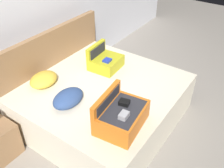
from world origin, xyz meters
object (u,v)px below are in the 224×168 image
object	(u,v)px
hard_case_medium	(105,61)
pillow_center_head	(68,98)
hard_case_large	(121,116)
bed	(104,103)
pillow_near_headboard	(44,80)

from	to	relation	value
hard_case_medium	pillow_center_head	distance (m)	0.94
hard_case_large	hard_case_medium	world-z (taller)	hard_case_large
hard_case_large	bed	bearing A→B (deg)	44.81
pillow_near_headboard	pillow_center_head	distance (m)	0.56
pillow_center_head	hard_case_medium	bearing A→B (deg)	8.02
bed	pillow_center_head	size ratio (longest dim) A/B	4.67
pillow_near_headboard	pillow_center_head	bearing A→B (deg)	-101.65
pillow_near_headboard	bed	bearing A→B (deg)	-58.53
bed	pillow_center_head	bearing A→B (deg)	166.18
hard_case_large	pillow_near_headboard	world-z (taller)	hard_case_large
pillow_center_head	bed	bearing A→B (deg)	-13.82
hard_case_large	pillow_center_head	size ratio (longest dim) A/B	1.45
hard_case_medium	hard_case_large	bearing A→B (deg)	-139.64
hard_case_large	pillow_near_headboard	xyz separation A→B (m)	(0.04, 1.26, -0.06)
hard_case_large	hard_case_medium	distance (m)	1.20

